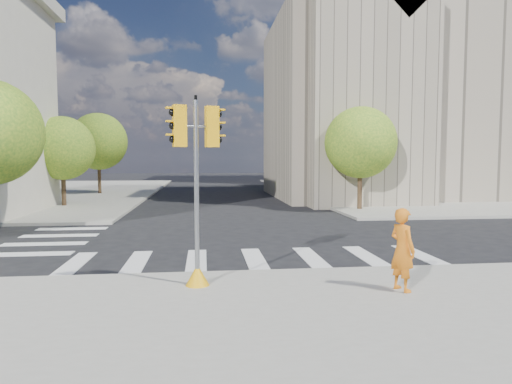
# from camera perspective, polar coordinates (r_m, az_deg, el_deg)

# --- Properties ---
(ground) EXTENTS (160.00, 160.00, 0.00)m
(ground) POSITION_cam_1_polar(r_m,az_deg,el_deg) (16.39, -0.62, -6.82)
(ground) COLOR black
(ground) RESTS_ON ground
(sidewalk_far_right) EXTENTS (28.00, 40.00, 0.15)m
(sidewalk_far_right) POSITION_cam_1_polar(r_m,az_deg,el_deg) (47.35, 20.71, 0.27)
(sidewalk_far_right) COLOR gray
(sidewalk_far_right) RESTS_ON ground
(civic_building) EXTENTS (26.00, 16.00, 19.39)m
(civic_building) POSITION_cam_1_polar(r_m,az_deg,el_deg) (39.34, 19.84, 10.02)
(civic_building) COLOR gray
(civic_building) RESTS_ON ground
(office_tower) EXTENTS (20.00, 18.00, 30.00)m
(office_tower) POSITION_cam_1_polar(r_m,az_deg,el_deg) (63.74, 15.93, 14.83)
(office_tower) COLOR #9EA0A3
(office_tower) RESTS_ON ground
(tree_lw_mid) EXTENTS (4.00, 4.00, 5.77)m
(tree_lw_mid) POSITION_cam_1_polar(r_m,az_deg,el_deg) (31.28, -23.04, 5.05)
(tree_lw_mid) COLOR #382616
(tree_lw_mid) RESTS_ON ground
(tree_lw_far) EXTENTS (4.80, 4.80, 6.95)m
(tree_lw_far) POSITION_cam_1_polar(r_m,az_deg,el_deg) (40.99, -19.09, 5.98)
(tree_lw_far) COLOR #382616
(tree_lw_far) RESTS_ON ground
(tree_re_near) EXTENTS (4.20, 4.20, 6.16)m
(tree_re_near) POSITION_cam_1_polar(r_m,az_deg,el_deg) (27.58, 12.94, 6.04)
(tree_re_near) COLOR #382616
(tree_re_near) RESTS_ON ground
(tree_re_mid) EXTENTS (4.60, 4.60, 6.66)m
(tree_re_mid) POSITION_cam_1_polar(r_m,az_deg,el_deg) (39.10, 7.06, 6.01)
(tree_re_mid) COLOR #382616
(tree_re_mid) RESTS_ON ground
(tree_re_far) EXTENTS (4.00, 4.00, 5.88)m
(tree_re_far) POSITION_cam_1_polar(r_m,az_deg,el_deg) (50.83, 3.87, 5.07)
(tree_re_far) COLOR #382616
(tree_re_far) RESTS_ON ground
(lamp_near) EXTENTS (0.35, 0.18, 8.11)m
(lamp_near) POSITION_cam_1_polar(r_m,az_deg,el_deg) (31.54, 11.39, 6.78)
(lamp_near) COLOR black
(lamp_near) RESTS_ON sidewalk_far_right
(lamp_far) EXTENTS (0.35, 0.18, 8.11)m
(lamp_far) POSITION_cam_1_polar(r_m,az_deg,el_deg) (45.07, 5.88, 6.07)
(lamp_far) COLOR black
(lamp_far) RESTS_ON sidewalk_far_right
(traffic_signal) EXTENTS (1.08, 0.56, 4.44)m
(traffic_signal) POSITION_cam_1_polar(r_m,az_deg,el_deg) (10.74, -7.42, -1.79)
(traffic_signal) COLOR #E39E0B
(traffic_signal) RESTS_ON sidewalk_near
(photographer) EXTENTS (0.65, 0.80, 1.89)m
(photographer) POSITION_cam_1_polar(r_m,az_deg,el_deg) (10.89, 17.83, -6.85)
(photographer) COLOR orange
(photographer) RESTS_ON sidewalk_near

